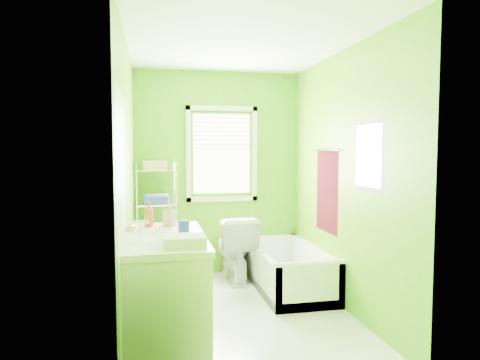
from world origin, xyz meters
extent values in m
plane|color=silver|center=(0.00, 0.00, 0.00)|extent=(2.90, 2.90, 0.00)
cube|color=#4F9807|center=(0.00, 1.45, 1.30)|extent=(2.10, 0.04, 2.60)
cube|color=#4F9807|center=(0.00, -1.45, 1.30)|extent=(2.10, 0.04, 2.60)
cube|color=#4F9807|center=(-1.05, 0.00, 1.30)|extent=(0.04, 2.90, 2.60)
cube|color=#4F9807|center=(1.05, 0.00, 1.30)|extent=(0.04, 2.90, 2.60)
cube|color=white|center=(0.00, 0.00, 2.60)|extent=(2.10, 2.90, 0.04)
cube|color=white|center=(0.05, 1.44, 1.55)|extent=(0.74, 0.01, 1.01)
cube|color=white|center=(0.05, 1.42, 0.97)|extent=(0.92, 0.05, 0.06)
cube|color=white|center=(0.05, 1.42, 2.13)|extent=(0.92, 0.05, 0.06)
cube|color=white|center=(-0.38, 1.42, 1.55)|extent=(0.06, 0.05, 1.22)
cube|color=white|center=(0.48, 1.42, 1.55)|extent=(0.06, 0.05, 1.22)
cube|color=white|center=(0.05, 1.42, 1.84)|extent=(0.72, 0.02, 0.50)
cube|color=white|center=(-1.04, -1.00, 1.00)|extent=(0.02, 0.80, 2.00)
sphere|color=gold|center=(-1.00, -0.67, 1.00)|extent=(0.07, 0.07, 0.07)
cube|color=#450711|center=(1.04, 0.35, 1.15)|extent=(0.02, 0.58, 0.90)
cylinder|color=silver|center=(1.02, 0.35, 1.60)|extent=(0.02, 0.62, 0.02)
cube|color=#CC5972|center=(1.04, -0.55, 1.55)|extent=(0.02, 0.54, 0.64)
cube|color=white|center=(1.03, -0.55, 1.55)|extent=(0.01, 0.44, 0.54)
cube|color=white|center=(0.69, 0.67, 0.05)|extent=(0.73, 1.56, 0.10)
cube|color=white|center=(0.36, 0.67, 0.23)|extent=(0.07, 1.56, 0.47)
cube|color=white|center=(1.01, 0.67, 0.23)|extent=(0.07, 1.56, 0.47)
cube|color=white|center=(0.69, -0.08, 0.23)|extent=(0.73, 0.07, 0.47)
cube|color=white|center=(0.69, 1.41, 0.23)|extent=(0.73, 0.07, 0.47)
cylinder|color=white|center=(0.69, -0.08, 0.47)|extent=(0.73, 0.07, 0.07)
cylinder|color=blue|center=(0.69, 0.25, 0.14)|extent=(0.36, 0.36, 0.06)
cylinder|color=gold|center=(0.69, 0.25, 0.19)|extent=(0.34, 0.34, 0.05)
cube|color=blue|center=(0.73, 0.38, 0.25)|extent=(0.25, 0.12, 0.23)
imported|color=white|center=(0.14, 1.08, 0.40)|extent=(0.48, 0.81, 0.81)
cube|color=white|center=(-0.75, -0.63, 0.44)|extent=(0.60, 1.21, 0.88)
cube|color=white|center=(-0.75, -0.63, 0.90)|extent=(0.63, 1.24, 0.05)
ellipsoid|color=white|center=(-0.73, -0.79, 0.90)|extent=(0.42, 0.54, 0.15)
cylinder|color=silver|center=(-0.92, -0.79, 1.00)|extent=(0.03, 0.03, 0.16)
cylinder|color=silver|center=(-0.92, -0.79, 1.07)|extent=(0.12, 0.02, 0.02)
imported|color=#E64643|center=(-0.86, -0.21, 1.04)|extent=(0.12, 0.12, 0.22)
imported|color=pink|center=(-0.69, -0.21, 1.03)|extent=(0.13, 0.13, 0.20)
cylinder|color=navy|center=(-0.59, -0.54, 0.98)|extent=(0.09, 0.09, 0.10)
cube|color=silver|center=(-0.62, -1.04, 0.97)|extent=(0.29, 0.23, 0.07)
cylinder|color=silver|center=(-1.01, 1.01, 0.73)|extent=(0.02, 0.02, 1.45)
cylinder|color=silver|center=(-1.03, 1.29, 0.73)|extent=(0.02, 0.02, 1.45)
cylinder|color=silver|center=(-0.55, 1.04, 0.73)|extent=(0.02, 0.02, 1.45)
cylinder|color=silver|center=(-0.57, 1.32, 0.73)|extent=(0.02, 0.02, 1.45)
cube|color=silver|center=(-0.79, 1.17, 0.14)|extent=(0.50, 0.33, 0.02)
cube|color=silver|center=(-0.79, 1.17, 0.54)|extent=(0.50, 0.33, 0.02)
cube|color=silver|center=(-0.79, 1.17, 0.95)|extent=(0.50, 0.33, 0.02)
cube|color=silver|center=(-0.79, 1.17, 1.36)|extent=(0.50, 0.33, 0.02)
cube|color=#F0A4BA|center=(-0.80, 1.08, 1.42)|extent=(0.28, 0.20, 0.10)
cube|color=silver|center=(-0.81, 1.27, 1.42)|extent=(0.28, 0.20, 0.10)
cube|color=#323DB4|center=(-0.80, 1.08, 1.01)|extent=(0.28, 0.20, 0.10)
cube|color=silver|center=(-0.78, 1.28, 1.01)|extent=(0.28, 0.20, 0.10)
cube|color=silver|center=(-0.76, 1.10, 0.60)|extent=(0.28, 0.20, 0.10)
cube|color=silver|center=(-0.81, 1.28, 0.60)|extent=(0.28, 0.20, 0.10)
cube|color=#F0A4BA|center=(-0.55, 1.18, 0.28)|extent=(0.04, 0.25, 0.45)
camera|label=1|loc=(-0.83, -4.00, 1.60)|focal=32.00mm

